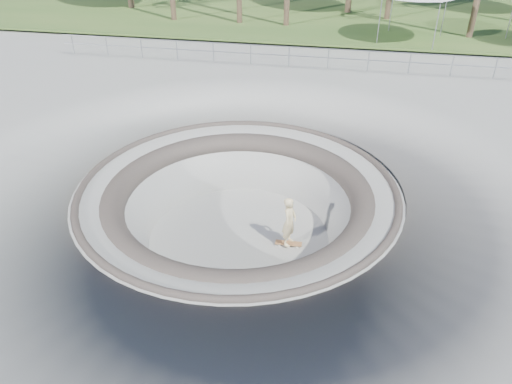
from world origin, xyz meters
The scene contains 6 objects.
ground centered at (0.00, 0.00, 0.00)m, with size 180.00×180.00×0.00m, color gray.
skate_bowl centered at (0.00, 0.00, -1.83)m, with size 14.00×14.00×4.10m.
distant_hills centered at (3.78, 57.17, -7.02)m, with size 103.20×45.00×28.60m.
safety_railing centered at (0.00, 12.00, 0.69)m, with size 25.00×0.06×1.03m.
skateboard centered at (1.71, -0.20, -1.83)m, with size 0.88×0.27×0.09m.
skater centered at (1.71, -0.20, -0.94)m, with size 0.63×0.41×1.73m, color beige.
Camera 1 is at (3.12, -13.20, 8.31)m, focal length 35.00 mm.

